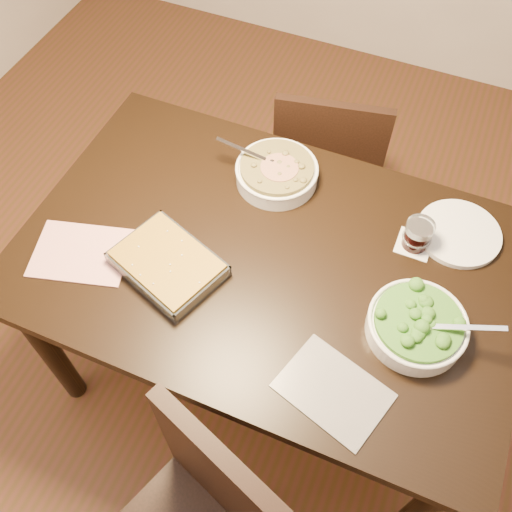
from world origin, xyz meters
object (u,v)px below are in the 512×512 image
Objects in this scene: table at (269,275)px; stew_bowl at (277,172)px; baking_dish at (168,264)px; dinner_plate at (459,233)px; chair_far at (328,161)px; broccoli_bowl at (417,325)px; wine_tumbler at (418,234)px.

stew_bowl reaches higher than table.
stew_bowl reaches higher than baking_dish.
dinner_plate is 0.70m from chair_far.
broccoli_bowl is 0.67m from baking_dish.
broccoli_bowl is at bearing 110.18° from chair_far.
broccoli_bowl reaches higher than wine_tumbler.
baking_dish is 1.41× the size of dinner_plate.
dinner_plate reaches higher than table.
wine_tumbler is at bearing 28.98° from table.
table is 0.31m from baking_dish.
chair_far is (-0.50, 0.39, -0.29)m from dinner_plate.
wine_tumbler reaches higher than baking_dish.
table is 15.72× the size of wine_tumbler.
wine_tumbler is 0.14m from dinner_plate.
baking_dish is 0.83m from dinner_plate.
stew_bowl is (-0.09, 0.27, 0.13)m from table.
stew_bowl is 0.62m from broccoli_bowl.
broccoli_bowl is (0.43, -0.07, 0.13)m from table.
broccoli_bowl is 1.20× the size of dinner_plate.
broccoli_bowl is 0.34× the size of chair_far.
wine_tumbler reaches higher than table.
dinner_plate is (0.56, 0.01, -0.03)m from stew_bowl.
broccoli_bowl is (0.52, -0.34, 0.00)m from stew_bowl.
table is 0.44m from wine_tumbler.
table is 0.45m from broccoli_bowl.
table is at bearing -148.96° from dinner_plate.
chair_far reaches higher than table.
wine_tumbler is (0.45, -0.07, 0.01)m from stew_bowl.
baking_dish is at bearing -148.93° from dinner_plate.
baking_dish is 0.90m from chair_far.
stew_bowl reaches higher than dinner_plate.
stew_bowl is 0.98× the size of broccoli_bowl.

